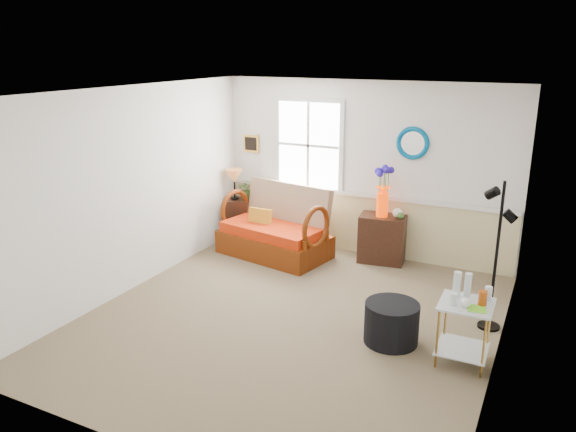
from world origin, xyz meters
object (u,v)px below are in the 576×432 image
at_px(loveseat, 274,222).
at_px(floor_lamp, 496,257).
at_px(lamp_stand, 238,219).
at_px(side_table, 464,333).
at_px(ottoman, 391,323).
at_px(cabinet, 382,239).

relative_size(loveseat, floor_lamp, 0.95).
bearing_deg(loveseat, lamp_stand, 164.75).
height_order(loveseat, side_table, loveseat).
bearing_deg(loveseat, side_table, -20.07).
bearing_deg(ottoman, loveseat, 142.86).
bearing_deg(lamp_stand, side_table, -29.81).
bearing_deg(cabinet, floor_lamp, -47.52).
distance_m(floor_lamp, ottoman, 1.37).
xyz_separation_m(cabinet, side_table, (1.56, -2.32, -0.03)).
distance_m(lamp_stand, ottoman, 3.93).
relative_size(loveseat, ottoman, 2.77).
height_order(loveseat, cabinet, loveseat).
bearing_deg(cabinet, ottoman, -77.71).
relative_size(side_table, ottoman, 1.11).
relative_size(loveseat, lamp_stand, 2.42).
bearing_deg(floor_lamp, lamp_stand, -174.25).
distance_m(lamp_stand, floor_lamp, 4.41).
relative_size(lamp_stand, ottoman, 1.15).
xyz_separation_m(lamp_stand, cabinet, (2.44, 0.03, 0.02)).
bearing_deg(cabinet, lamp_stand, 173.38).
distance_m(cabinet, floor_lamp, 2.29).
height_order(lamp_stand, cabinet, cabinet).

